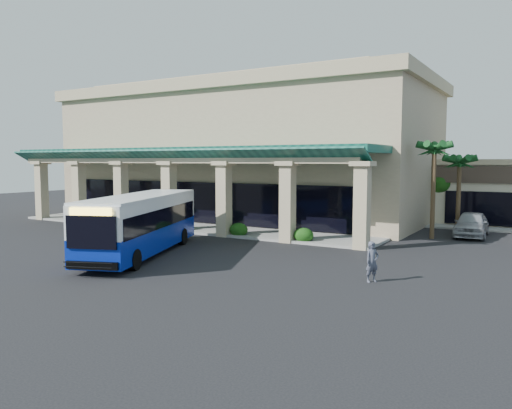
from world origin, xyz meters
The scene contains 10 objects.
ground centered at (0.00, 0.00, 0.00)m, with size 110.00×110.00×0.00m, color black.
main_building centered at (-8.00, 16.00, 5.67)m, with size 30.80×14.80×11.35m, color tan, non-canonical shape.
arcade centered at (-8.00, 6.80, 2.85)m, with size 30.00×6.20×5.70m, color #0B4438, non-canonical shape.
palm_0 centered at (8.50, 11.00, 3.30)m, with size 2.40×2.40×6.60m, color #0F3A15, non-canonical shape.
palm_1 centered at (9.50, 14.00, 2.90)m, with size 2.40×2.40×5.80m, color #0F3A15, non-canonical shape.
palm_2 centered at (-22.50, 6.50, 3.10)m, with size 2.40×2.40×6.20m, color #0F3A15, non-canonical shape.
broadleaf_tree centered at (7.50, 19.00, 2.41)m, with size 2.60×2.60×4.81m, color #16420F, non-canonical shape.
transit_bus centered at (-3.12, -2.02, 1.52)m, with size 2.54×10.91×3.05m, color #0923A4, non-canonical shape.
pedestrian centered at (8.79, -1.66, 0.81)m, with size 0.59×0.39×1.62m, color #4C5061.
car_silver centered at (10.45, 13.15, 0.80)m, with size 1.88×4.68×1.59m, color #A9AAB1.
Camera 1 is at (14.79, -20.63, 4.77)m, focal length 35.00 mm.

